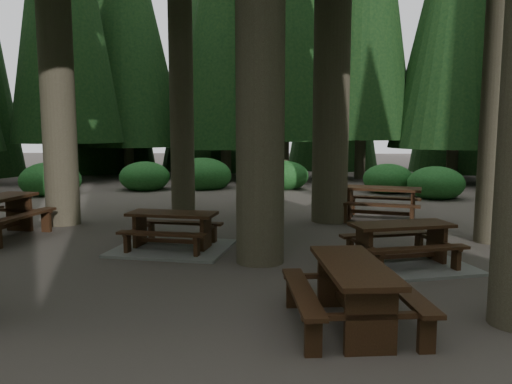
{
  "coord_description": "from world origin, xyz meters",
  "views": [
    {
      "loc": [
        1.15,
        -8.4,
        2.33
      ],
      "look_at": [
        0.67,
        1.34,
        1.1
      ],
      "focal_mm": 35.0,
      "sensor_mm": 36.0,
      "label": 1
    }
  ],
  "objects_px": {
    "picnic_table_a": "(401,252)",
    "picnic_table_c": "(173,237)",
    "picnic_table_d": "(381,198)",
    "picnic_table_f": "(353,285)"
  },
  "relations": [
    {
      "from": "picnic_table_a",
      "to": "picnic_table_d",
      "type": "xyz_separation_m",
      "value": [
        0.51,
        4.35,
        0.32
      ]
    },
    {
      "from": "picnic_table_a",
      "to": "picnic_table_c",
      "type": "xyz_separation_m",
      "value": [
        -4.16,
        0.96,
        -0.0
      ]
    },
    {
      "from": "picnic_table_d",
      "to": "picnic_table_f",
      "type": "relative_size",
      "value": 1.19
    },
    {
      "from": "picnic_table_d",
      "to": "picnic_table_f",
      "type": "height_order",
      "value": "picnic_table_d"
    },
    {
      "from": "picnic_table_a",
      "to": "picnic_table_f",
      "type": "relative_size",
      "value": 1.32
    },
    {
      "from": "picnic_table_a",
      "to": "picnic_table_f",
      "type": "bearing_deg",
      "value": -129.22
    },
    {
      "from": "picnic_table_c",
      "to": "picnic_table_d",
      "type": "height_order",
      "value": "picnic_table_d"
    },
    {
      "from": "picnic_table_a",
      "to": "picnic_table_c",
      "type": "height_order",
      "value": "picnic_table_a"
    },
    {
      "from": "picnic_table_a",
      "to": "picnic_table_c",
      "type": "bearing_deg",
      "value": 151.48
    },
    {
      "from": "picnic_table_c",
      "to": "picnic_table_f",
      "type": "height_order",
      "value": "picnic_table_f"
    }
  ]
}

